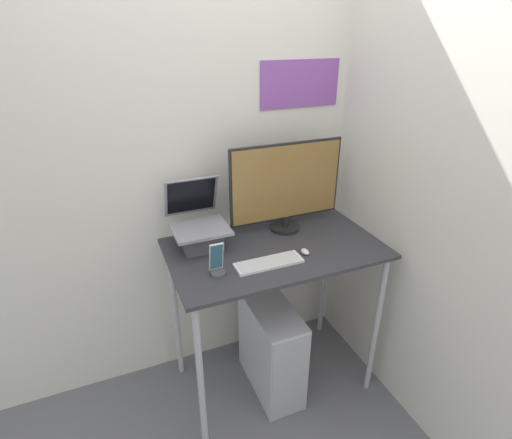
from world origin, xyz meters
name	(u,v)px	position (x,y,z in m)	size (l,w,h in m)	color
ground_plane	(296,421)	(0.00, 0.00, 0.00)	(12.00, 12.00, 0.00)	slate
wall_back	(246,161)	(0.00, 0.74, 1.30)	(6.00, 0.06, 2.60)	silver
wall_side_right	(428,189)	(0.64, 0.00, 1.30)	(0.05, 6.00, 2.60)	silver
desk	(275,265)	(0.00, 0.33, 0.84)	(1.11, 0.65, 0.95)	#333338
laptop	(199,230)	(-0.36, 0.50, 1.04)	(0.28, 0.34, 0.34)	#4C4C51
monitor	(286,187)	(0.14, 0.50, 1.21)	(0.65, 0.17, 0.50)	black
keyboard	(269,263)	(-0.10, 0.19, 0.96)	(0.34, 0.11, 0.02)	white
mouse	(305,252)	(0.11, 0.20, 0.96)	(0.03, 0.06, 0.03)	white
cell_phone	(217,264)	(-0.36, 0.20, 1.00)	(0.07, 0.07, 0.16)	#4C4C51
computer_tower	(271,348)	(-0.03, 0.29, 0.29)	(0.23, 0.50, 0.58)	silver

